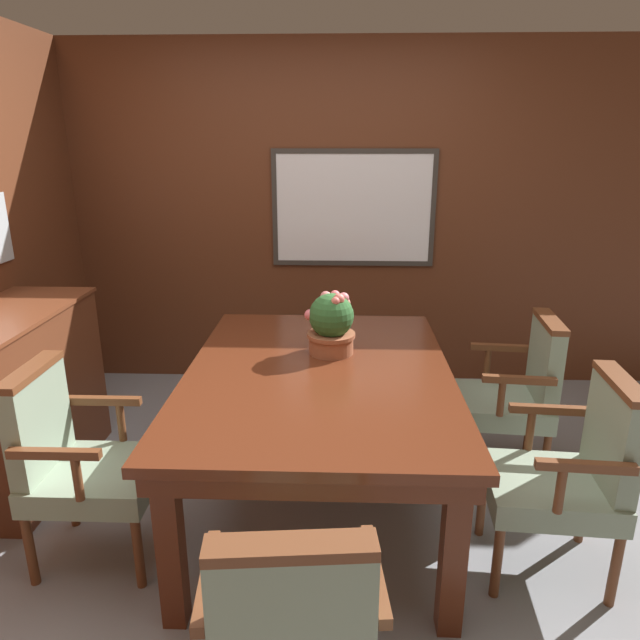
# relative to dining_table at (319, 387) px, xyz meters

# --- Properties ---
(ground_plane) EXTENTS (14.00, 14.00, 0.00)m
(ground_plane) POSITION_rel_dining_table_xyz_m (-0.09, -0.20, -0.65)
(ground_plane) COLOR gray
(wall_back) EXTENTS (7.20, 0.08, 2.45)m
(wall_back) POSITION_rel_dining_table_xyz_m (-0.09, 1.67, 0.58)
(wall_back) COLOR #5B2D19
(wall_back) RESTS_ON ground_plane
(dining_table) EXTENTS (1.25, 1.75, 0.74)m
(dining_table) POSITION_rel_dining_table_xyz_m (0.00, 0.00, 0.00)
(dining_table) COLOR #562614
(dining_table) RESTS_ON ground_plane
(chair_right_far) EXTENTS (0.55, 0.53, 0.90)m
(chair_right_far) POSITION_rel_dining_table_xyz_m (1.05, 0.36, -0.17)
(chair_right_far) COLOR brown
(chair_right_far) RESTS_ON ground_plane
(chair_left_near) EXTENTS (0.52, 0.50, 0.90)m
(chair_left_near) POSITION_rel_dining_table_xyz_m (-1.02, -0.41, -0.17)
(chair_left_near) COLOR brown
(chair_left_near) RESTS_ON ground_plane
(chair_head_near) EXTENTS (0.53, 0.55, 0.90)m
(chair_head_near) POSITION_rel_dining_table_xyz_m (-0.02, -1.27, -0.17)
(chair_head_near) COLOR brown
(chair_head_near) RESTS_ON ground_plane
(chair_right_near) EXTENTS (0.55, 0.52, 0.90)m
(chair_right_near) POSITION_rel_dining_table_xyz_m (1.06, -0.42, -0.17)
(chair_right_near) COLOR brown
(chair_right_near) RESTS_ON ground_plane
(potted_plant) EXTENTS (0.26, 0.24, 0.32)m
(potted_plant) POSITION_rel_dining_table_xyz_m (0.05, 0.23, 0.25)
(potted_plant) COLOR #9E5638
(potted_plant) RESTS_ON dining_table
(sideboard_cabinet) EXTENTS (0.51, 1.05, 0.95)m
(sideboard_cabinet) POSITION_rel_dining_table_xyz_m (-1.59, 0.18, -0.17)
(sideboard_cabinet) COLOR brown
(sideboard_cabinet) RESTS_ON ground_plane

